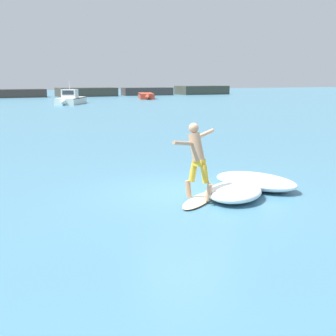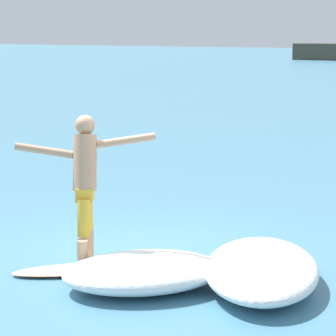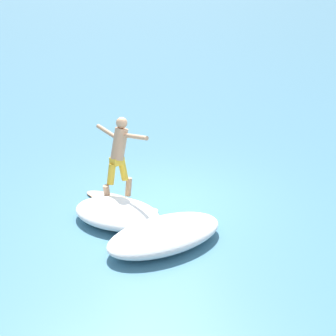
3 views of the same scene
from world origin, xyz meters
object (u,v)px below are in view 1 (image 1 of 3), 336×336
object	(u,v)px
fishing_boat_near_jetty	(71,99)
small_boat_offshore	(146,96)
surfboard	(199,200)
surfer	(197,155)

from	to	relation	value
fishing_boat_near_jetty	small_boat_offshore	xyz separation A→B (m)	(12.77, 9.09, -0.12)
surfboard	surfer	world-z (taller)	surfer
surfer	small_boat_offshore	xyz separation A→B (m)	(19.89, 51.58, -0.74)
surfboard	fishing_boat_near_jetty	distance (m)	43.11
surfer	fishing_boat_near_jetty	distance (m)	43.09
surfer	fishing_boat_near_jetty	world-z (taller)	fishing_boat_near_jetty
surfboard	surfer	xyz separation A→B (m)	(-0.06, 0.04, 1.10)
fishing_boat_near_jetty	surfer	bearing A→B (deg)	-99.51
surfer	small_boat_offshore	distance (m)	55.29
surfboard	fishing_boat_near_jetty	xyz separation A→B (m)	(7.06, 42.53, 0.48)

